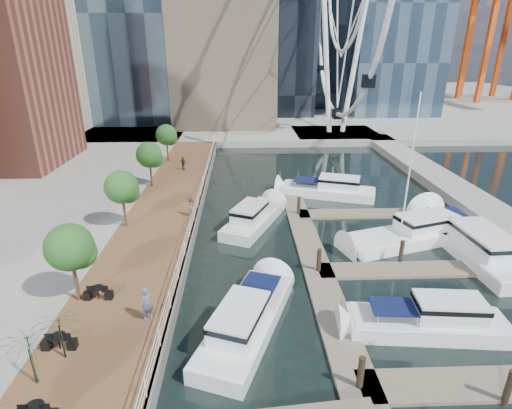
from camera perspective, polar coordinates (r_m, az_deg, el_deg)
The scene contains 17 objects.
ground at distance 21.07m, azimuth 4.47°, elevation -21.14°, with size 520.00×520.00×0.00m, color black.
boardwalk at distance 34.07m, azimuth -13.62°, elevation -3.02°, with size 6.00×60.00×1.00m, color brown.
seawall at distance 33.59m, azimuth -8.60°, elevation -3.00°, with size 0.25×60.00×1.00m, color #595954.
land_far at distance 118.23m, azimuth -1.10°, elevation 14.68°, with size 200.00×114.00×1.00m, color gray.
breakwater at distance 43.94m, azimuth 28.24°, elevation 0.53°, with size 4.00×60.00×1.00m, color gray.
pier at distance 70.65m, azimuth 11.28°, elevation 9.75°, with size 14.00×12.00×1.00m, color gray.
railing at distance 33.19m, azimuth -8.87°, elevation -1.39°, with size 0.10×60.00×1.05m, color white, non-canonical shape.
floating_docks at distance 30.56m, azimuth 17.48°, elevation -6.39°, with size 16.00×34.00×2.60m.
port_cranes at distance 131.30m, azimuth 32.34°, elevation 20.84°, with size 40.00×52.00×38.00m.
street_trees at distance 32.41m, azimuth -18.69°, elevation 2.36°, with size 2.60×42.60×4.60m.
cafe_tables at distance 20.34m, azimuth -27.52°, elevation -20.69°, with size 2.50×13.70×0.74m.
yacht_foreground at distance 24.31m, azimuth 23.03°, elevation -16.41°, with size 2.43×9.08×2.15m, color white, non-canonical shape.
pedestrian_near at distance 21.91m, azimuth -15.27°, elevation -13.58°, with size 0.68×0.45×1.87m, color #4F5669.
pedestrian_mid at distance 33.99m, azimuth -9.40°, elevation -0.27°, with size 0.83×0.65×1.70m, color #866D5C.
pedestrian_far at distance 47.48m, azimuth -10.36°, elevation 5.82°, with size 0.92×0.38×1.57m, color #353A43.
moored_yachts at distance 32.03m, azimuth 19.38°, elevation -6.31°, with size 22.25×38.01×11.50m.
cafe_seating at distance 18.98m, azimuth -30.39°, elevation -21.33°, with size 3.89×8.74×2.56m.
Camera 1 is at (-2.10, -15.42, 14.20)m, focal length 28.00 mm.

